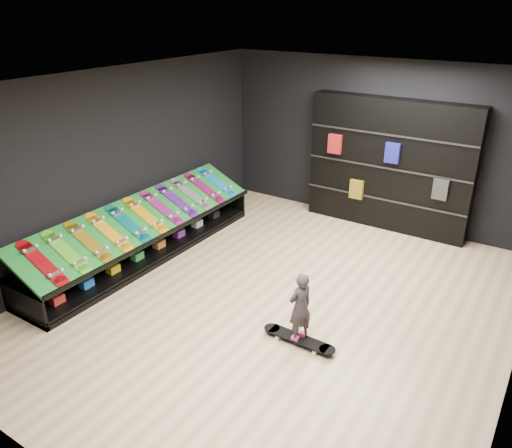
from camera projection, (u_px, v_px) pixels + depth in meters
The scene contains 21 objects.
floor at pixel (278, 301), 7.07m from camera, with size 6.00×7.00×0.01m, color beige.
ceiling at pixel (282, 84), 5.83m from camera, with size 6.00×7.00×0.01m, color white.
wall_back at pixel (377, 143), 9.12m from camera, with size 6.00×0.02×3.00m, color black.
wall_front at pixel (45, 347), 3.78m from camera, with size 6.00×0.02×3.00m, color black.
wall_left at pixel (118, 165), 7.94m from camera, with size 0.02×7.00×3.00m, color black.
display_rack at pixel (146, 242), 8.23m from camera, with size 0.90×4.50×0.50m, color black, non-canonical shape.
turf_ramp at pixel (145, 217), 8.02m from camera, with size 1.00×4.50×0.04m, color #10681E.
back_shelving at pixel (389, 165), 8.95m from camera, with size 2.96×0.35×2.37m, color black.
floor_skateboard at pixel (299, 341), 6.17m from camera, with size 0.98×0.22×0.09m, color black, non-canonical shape.
child at pixel (300, 319), 6.04m from camera, with size 0.20×0.14×0.54m, color black.
display_board_0 at pixel (42, 263), 6.55m from camera, with size 0.98×0.22×0.09m, color red, non-canonical shape.
display_board_1 at pixel (66, 252), 6.84m from camera, with size 0.98×0.22×0.09m, color green, non-canonical shape.
display_board_2 at pixel (89, 242), 7.13m from camera, with size 0.98×0.22×0.09m, color yellow, non-canonical shape.
display_board_3 at pixel (109, 232), 7.42m from camera, with size 0.98×0.22×0.09m, color orange, non-canonical shape.
display_board_4 at pixel (128, 224), 7.71m from camera, with size 0.98×0.22×0.09m, color #0C8C99, non-canonical shape.
display_board_5 at pixel (146, 215), 8.00m from camera, with size 0.98×0.22×0.09m, color yellow, non-canonical shape.
display_board_6 at pixel (162, 208), 8.29m from camera, with size 0.98×0.22×0.09m, color #2626BF, non-canonical shape.
display_board_7 at pixel (177, 201), 8.58m from camera, with size 0.98×0.22×0.09m, color purple, non-canonical shape.
display_board_8 at pixel (191, 194), 8.87m from camera, with size 0.98×0.22×0.09m, color black, non-canonical shape.
display_board_9 at pixel (205, 188), 9.16m from camera, with size 0.98×0.22×0.09m, color #E5198C, non-canonical shape.
display_board_10 at pixel (217, 182), 9.45m from camera, with size 0.98×0.22×0.09m, color blue, non-canonical shape.
Camera 1 is at (3.01, -5.19, 3.90)m, focal length 35.00 mm.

